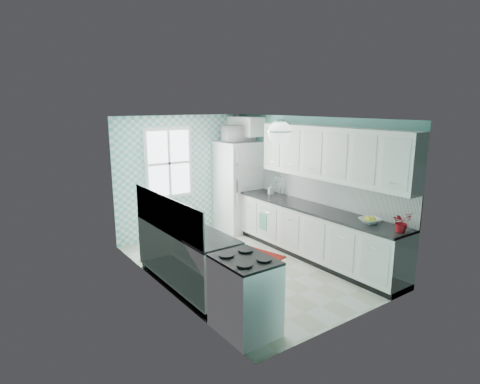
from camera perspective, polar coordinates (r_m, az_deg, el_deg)
floor at (r=7.01m, az=0.87°, el=-10.53°), size 3.00×4.40×0.02m
ceiling at (r=6.45m, az=0.95°, el=10.54°), size 3.00×4.40×0.02m
wall_back at (r=8.46m, az=-8.03°, el=2.30°), size 3.00×0.02×2.50m
wall_front at (r=5.07m, az=15.96°, el=-4.98°), size 3.00×0.02×2.50m
wall_left at (r=5.87m, az=-11.05°, el=-2.35°), size 0.02×4.40×2.50m
wall_right at (r=7.59m, az=10.12°, el=1.06°), size 0.02×4.40×2.50m
accent_wall at (r=8.44m, az=-7.96°, el=2.28°), size 3.00×0.01×2.50m
window at (r=8.21m, az=-10.09°, el=4.04°), size 1.04×0.05×1.44m
backsplash_right at (r=7.32m, az=12.21°, el=0.10°), size 0.02×3.60×0.51m
backsplash_left at (r=5.83m, az=-10.52°, el=-3.00°), size 0.02×2.15×0.51m
upper_cabinets_right at (r=6.96m, az=12.84°, el=5.33°), size 0.33×3.20×0.90m
upper_cabinet_fridge at (r=8.70m, az=0.66°, el=9.34°), size 0.40×0.74×0.40m
ceiling_light at (r=5.84m, az=5.66°, el=8.44°), size 0.34×0.34×0.35m
base_cabinets_right at (r=7.31m, az=10.41°, el=-5.90°), size 0.60×3.60×0.90m
countertop_right at (r=7.17m, az=10.47°, el=-2.35°), size 0.63×3.60×0.04m
base_cabinets_left at (r=6.18m, az=-7.80°, el=-9.27°), size 0.60×2.15×0.90m
countertop_left at (r=6.03m, az=-7.80°, el=-5.09°), size 0.63×2.15×0.04m
fridge at (r=8.72m, az=-0.17°, el=0.83°), size 0.84×0.83×1.93m
stove at (r=4.98m, az=0.70°, el=-14.29°), size 0.62×0.77×0.93m
sink at (r=7.98m, az=4.74°, el=-0.59°), size 0.52×0.44×0.53m
rug at (r=7.42m, az=2.01°, el=-9.04°), size 0.89×1.10×0.02m
dish_towel at (r=7.84m, az=3.29°, el=-4.21°), size 0.05×0.22×0.33m
fruit_bowl at (r=6.45m, az=17.99°, el=-3.90°), size 0.36×0.36×0.08m
potted_plant at (r=6.14m, az=22.00°, el=-3.97°), size 0.33×0.30×0.30m
soap_bottle at (r=8.08m, az=4.41°, el=0.39°), size 0.12×0.12×0.20m
microwave at (r=8.56m, az=-0.17°, el=8.31°), size 0.63×0.44×0.34m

